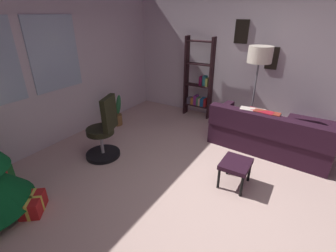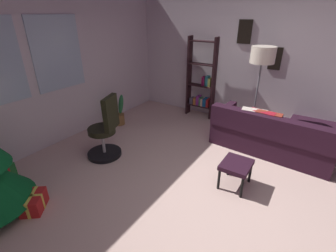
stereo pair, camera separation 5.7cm
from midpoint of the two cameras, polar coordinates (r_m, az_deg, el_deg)
name	(u,v)px [view 2 (the right image)]	position (r m, az deg, el deg)	size (l,w,h in m)	color
ground_plane	(215,202)	(3.36, 11.66, -17.16)	(5.26, 6.13, 0.10)	beige
wall_back_with_windows	(49,63)	(4.61, -26.02, 13.35)	(5.26, 0.12, 2.85)	silver
wall_right_with_frames	(278,57)	(5.18, 24.89, 14.56)	(0.12, 6.13, 2.85)	silver
couch	(280,135)	(4.62, 25.37, -1.85)	(1.67, 2.03, 0.77)	black
footstool	(236,166)	(3.42, 16.33, -9.17)	(0.44, 0.37, 0.37)	black
gift_box_red	(33,202)	(3.46, -28.89, -15.54)	(0.40, 0.39, 0.22)	red
office_chair	(105,134)	(4.02, -14.21, -1.80)	(0.56, 0.57, 1.05)	black
bookshelf	(202,83)	(5.46, 8.26, 9.94)	(0.18, 0.64, 1.75)	black
floor_lamp	(262,60)	(4.60, 21.76, 14.31)	(0.41, 0.41, 1.68)	slate
potted_plant	(117,111)	(5.23, -11.80, 3.49)	(0.36, 0.37, 0.65)	olive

